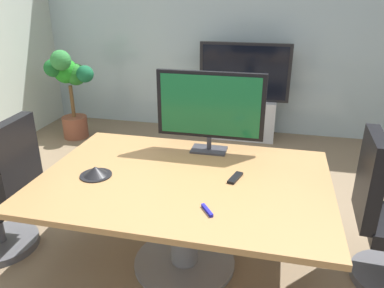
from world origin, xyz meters
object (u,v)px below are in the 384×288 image
wall_display_unit (243,107)px  remote_control (235,178)px  conference_phone (96,172)px  office_chair_left (3,199)px  tv_monitor (210,107)px  potted_plant (70,85)px  conference_table (184,199)px

wall_display_unit → remote_control: 2.71m
conference_phone → remote_control: (0.95, 0.17, -0.02)m
office_chair_left → tv_monitor: bearing=110.5°
office_chair_left → conference_phone: 0.84m
tv_monitor → conference_phone: bearing=-137.9°
office_chair_left → potted_plant: potted_plant is taller
office_chair_left → conference_phone: office_chair_left is taller
tv_monitor → remote_control: (0.26, -0.45, -0.35)m
conference_table → office_chair_left: (-1.39, -0.14, -0.11)m
office_chair_left → remote_control: (1.73, 0.20, 0.29)m
conference_phone → office_chair_left: bearing=-178.1°
wall_display_unit → conference_phone: 2.97m
conference_table → tv_monitor: (0.08, 0.51, 0.52)m
wall_display_unit → remote_control: (0.21, -2.68, 0.30)m
conference_phone → conference_table: bearing=10.4°
office_chair_left → potted_plant: size_ratio=0.88×
office_chair_left → tv_monitor: 1.73m
conference_phone → tv_monitor: bearing=42.1°
wall_display_unit → potted_plant: 2.37m
tv_monitor → potted_plant: tv_monitor is taller
conference_phone → remote_control: size_ratio=1.29×
office_chair_left → wall_display_unit: (1.52, 2.88, -0.01)m
tv_monitor → remote_control: tv_monitor is taller
tv_monitor → remote_control: size_ratio=4.94×
potted_plant → remote_control: size_ratio=7.28×
wall_display_unit → conference_phone: bearing=-104.4°
conference_table → tv_monitor: 0.73m
remote_control → office_chair_left: bearing=-158.0°
office_chair_left → wall_display_unit: wall_display_unit is taller
office_chair_left → tv_monitor: (1.47, 0.64, 0.63)m
conference_table → potted_plant: size_ratio=1.60×
wall_display_unit → office_chair_left: bearing=-117.8°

